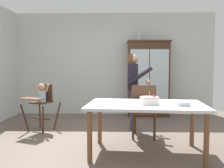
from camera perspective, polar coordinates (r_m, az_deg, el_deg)
name	(u,v)px	position (r m, az deg, el deg)	size (l,w,h in m)	color
ground_plane	(111,144)	(4.12, -0.29, -14.00)	(6.24, 6.24, 0.00)	#66564C
wall_back	(114,64)	(6.55, 0.39, 4.69)	(5.32, 0.06, 2.70)	silver
china_cabinet	(148,78)	(6.34, 8.51, 1.29)	(1.09, 0.48, 1.94)	#422819
ceramic_vase	(139,36)	(6.36, 6.32, 11.10)	(0.13, 0.13, 0.27)	#B2B7B2
high_chair_with_toddler	(41,98)	(5.03, -16.29, -3.23)	(0.75, 0.82, 0.95)	#422819
adult_person	(133,82)	(4.94, 5.04, 0.46)	(0.53, 0.52, 1.53)	#33425B
dining_table	(146,109)	(3.61, 7.94, -5.87)	(1.77, 1.16, 0.74)	silver
birthday_cake	(149,100)	(3.53, 8.78, -3.85)	(0.28, 0.28, 0.19)	white
serving_bowl	(183,104)	(3.49, 16.40, -4.52)	(0.18, 0.18, 0.06)	#B2BCC6
dining_chair_far_side	(144,108)	(4.34, 7.54, -5.55)	(0.51, 0.51, 0.96)	#422819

